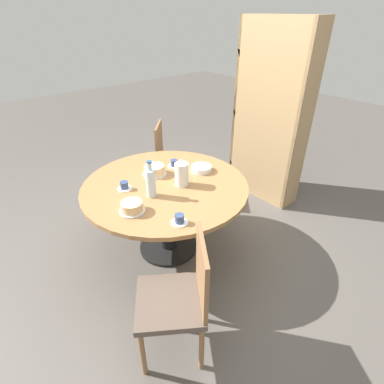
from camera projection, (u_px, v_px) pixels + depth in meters
The scene contains 13 objects.
ground_plane at pixel (169, 247), 2.94m from camera, with size 14.00×14.00×0.00m, color #56514C.
dining_table at pixel (166, 197), 2.64m from camera, with size 1.42×1.42×0.71m.
chair_a at pixel (180, 296), 1.84m from camera, with size 0.59×0.59×0.90m.
chair_b at pixel (171, 159), 3.54m from camera, with size 0.59×0.59×0.90m.
bookshelf at pixel (269, 118), 3.33m from camera, with size 0.86×0.28×1.96m.
coffee_pot at pixel (182, 173), 2.50m from camera, with size 0.12×0.12×0.24m.
water_bottle at pixel (151, 182), 2.34m from camera, with size 0.08×0.08×0.31m.
cake_main at pixel (154, 170), 2.70m from camera, with size 0.21×0.21×0.09m.
cake_second at pixel (132, 207), 2.20m from camera, with size 0.19×0.19×0.08m.
cup_a at pixel (179, 220), 2.09m from camera, with size 0.12×0.12×0.07m.
cup_b at pixel (124, 186), 2.48m from camera, with size 0.12×0.12×0.07m.
cup_c at pixel (174, 164), 2.84m from camera, with size 0.12×0.12×0.07m.
plate_stack at pixel (201, 168), 2.77m from camera, with size 0.19×0.19×0.05m.
Camera 1 is at (1.83, -1.29, 1.99)m, focal length 28.00 mm.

